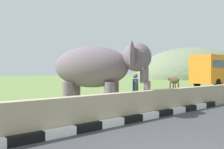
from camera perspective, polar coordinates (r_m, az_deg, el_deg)
striped_curb at (r=6.73m, az=-8.96°, el=-12.99°), size 16.20×0.20×0.24m
barrier_parapet at (r=8.35m, az=3.75°, el=-7.67°), size 28.00×0.36×1.00m
elephant at (r=9.75m, az=-2.87°, el=1.60°), size 3.70×3.92×2.88m
person_handler at (r=10.71m, az=5.61°, el=-3.56°), size 0.53×0.54×1.66m
bus_orange at (r=29.64m, az=24.25°, el=1.27°), size 8.30×2.85×3.50m
cow_near at (r=24.15m, az=14.61°, el=-1.40°), size 1.15×1.90×1.23m
hill_east at (r=67.94m, az=18.65°, el=-0.88°), size 34.71×27.77×16.50m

